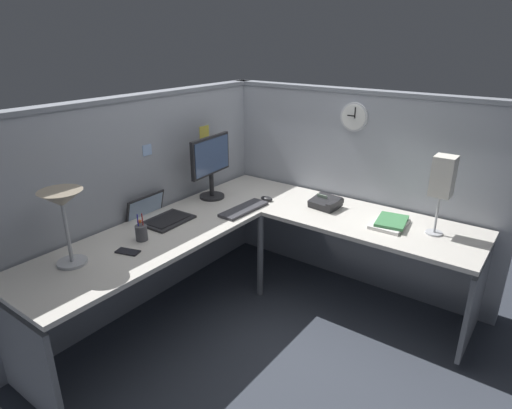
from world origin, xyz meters
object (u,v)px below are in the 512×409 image
object	(u,v)px
keyboard	(244,209)
desk_lamp_paper	(443,179)
book_stack	(390,223)
cell_phone	(128,252)
monitor	(211,163)
laptop	(158,215)
computer_mouse	(267,199)
wall_clock	(354,117)
pen_cup	(141,232)
desk_lamp_dome	(62,205)
office_phone	(326,203)

from	to	relation	value
keyboard	desk_lamp_paper	xyz separation A→B (m)	(0.42, -1.26, 0.37)
keyboard	book_stack	distance (m)	1.05
desk_lamp_paper	keyboard	bearing A→B (deg)	108.53
keyboard	cell_phone	size ratio (longest dim) A/B	2.99
monitor	laptop	distance (m)	0.62
keyboard	computer_mouse	size ratio (longest dim) A/B	4.13
book_stack	wall_clock	xyz separation A→B (m)	(0.35, 0.48, 0.63)
pen_cup	computer_mouse	bearing A→B (deg)	-12.85
computer_mouse	book_stack	xyz separation A→B (m)	(0.11, -0.97, 0.00)
book_stack	wall_clock	distance (m)	0.86
monitor	pen_cup	bearing A→B (deg)	-169.65
wall_clock	monitor	bearing A→B (deg)	126.78
keyboard	desk_lamp_dome	distance (m)	1.31
keyboard	cell_phone	world-z (taller)	keyboard
computer_mouse	desk_lamp_paper	xyz separation A→B (m)	(0.15, -1.25, 0.37)
monitor	keyboard	bearing A→B (deg)	-100.59
office_phone	desk_lamp_paper	xyz separation A→B (m)	(0.01, -0.80, 0.35)
keyboard	pen_cup	xyz separation A→B (m)	(-0.78, 0.22, 0.04)
monitor	book_stack	distance (m)	1.42
monitor	desk_lamp_dome	size ratio (longest dim) A/B	1.12
pen_cup	cell_phone	distance (m)	0.18
desk_lamp_dome	book_stack	bearing A→B (deg)	-38.81
monitor	desk_lamp_dome	xyz separation A→B (m)	(-1.29, -0.07, 0.07)
pen_cup	book_stack	bearing A→B (deg)	-46.12
desk_lamp_dome	desk_lamp_paper	world-z (taller)	desk_lamp_paper
monitor	desk_lamp_paper	xyz separation A→B (m)	(0.35, -1.64, 0.09)
computer_mouse	desk_lamp_dome	xyz separation A→B (m)	(-1.49, 0.32, 0.35)
office_phone	book_stack	xyz separation A→B (m)	(-0.04, -0.51, -0.02)
book_stack	pen_cup	bearing A→B (deg)	133.88
keyboard	pen_cup	distance (m)	0.81
desk_lamp_paper	office_phone	bearing A→B (deg)	90.59
wall_clock	computer_mouse	bearing A→B (deg)	133.25
office_phone	wall_clock	distance (m)	0.69
monitor	computer_mouse	size ratio (longest dim) A/B	4.81
cell_phone	wall_clock	xyz separation A→B (m)	(1.68, -0.66, 0.64)
office_phone	desk_lamp_paper	bearing A→B (deg)	-89.41
laptop	keyboard	distance (m)	0.63
office_phone	wall_clock	size ratio (longest dim) A/B	1.03
keyboard	cell_phone	bearing A→B (deg)	172.64
desk_lamp_dome	book_stack	xyz separation A→B (m)	(1.60, -1.29, -0.34)
laptop	desk_lamp_dome	world-z (taller)	desk_lamp_dome
keyboard	desk_lamp_paper	bearing A→B (deg)	-69.46
laptop	cell_phone	world-z (taller)	laptop
cell_phone	office_phone	distance (m)	1.50
pen_cup	cell_phone	xyz separation A→B (m)	(-0.17, -0.07, -0.05)
laptop	desk_lamp_dome	bearing A→B (deg)	-172.28
cell_phone	desk_lamp_paper	bearing A→B (deg)	-63.60
laptop	pen_cup	bearing A→B (deg)	-148.66
pen_cup	office_phone	world-z (taller)	pen_cup
monitor	book_stack	size ratio (longest dim) A/B	1.67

